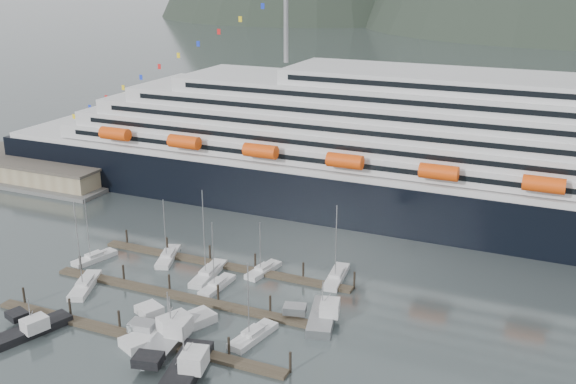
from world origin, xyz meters
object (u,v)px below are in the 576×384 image
at_px(sailboat_b, 85,286).
at_px(sailboat_h, 253,336).
at_px(trawler_b, 171,335).
at_px(trawler_e, 321,315).
at_px(cruise_ship, 469,166).
at_px(sailboat_e, 168,257).
at_px(sailboat_g, 336,277).
at_px(trawler_d, 184,369).
at_px(sailboat_a, 95,258).
at_px(trawler_c, 169,328).
at_px(trawler_a, 31,328).
at_px(sailboat_c, 217,286).
at_px(sailboat_f, 263,271).
at_px(warehouse, 35,170).
at_px(sailboat_d, 208,274).

bearing_deg(sailboat_b, sailboat_h, -117.11).
height_order(trawler_b, trawler_e, trawler_b).
height_order(cruise_ship, sailboat_e, cruise_ship).
relative_size(sailboat_g, trawler_b, 1.15).
bearing_deg(sailboat_b, trawler_e, -103.56).
bearing_deg(cruise_ship, trawler_d, -108.42).
distance_m(sailboat_a, trawler_c, 30.64).
distance_m(trawler_a, trawler_c, 19.70).
bearing_deg(sailboat_c, trawler_b, -170.04).
height_order(sailboat_a, sailboat_h, sailboat_a).
xyz_separation_m(sailboat_f, trawler_c, (-3.62, -23.57, 0.54)).
xyz_separation_m(sailboat_e, trawler_d, (22.03, -29.72, 0.56)).
bearing_deg(sailboat_g, sailboat_e, 91.88).
xyz_separation_m(sailboat_c, sailboat_h, (12.48, -11.77, 0.02)).
bearing_deg(trawler_e, sailboat_e, 59.80).
bearing_deg(sailboat_a, trawler_d, -109.69).
bearing_deg(cruise_ship, trawler_b, -114.86).
height_order(warehouse, sailboat_h, sailboat_h).
bearing_deg(sailboat_b, sailboat_a, 9.35).
distance_m(sailboat_a, trawler_d, 41.36).
distance_m(sailboat_d, trawler_e, 23.87).
height_order(warehouse, trawler_d, trawler_d).
bearing_deg(cruise_ship, trawler_c, -116.47).
bearing_deg(warehouse, sailboat_a, -36.34).
bearing_deg(trawler_d, trawler_e, -41.79).
bearing_deg(sailboat_d, trawler_d, -161.48).
relative_size(sailboat_h, trawler_c, 0.86).
bearing_deg(sailboat_e, sailboat_b, 139.11).
bearing_deg(trawler_b, trawler_c, 32.75).
distance_m(sailboat_b, trawler_b, 23.42).
height_order(sailboat_f, trawler_c, sailboat_f).
bearing_deg(trawler_d, sailboat_d, 11.14).
height_order(trawler_c, trawler_d, trawler_d).
xyz_separation_m(warehouse, trawler_c, (71.17, -49.02, -1.32)).
bearing_deg(trawler_a, trawler_e, -42.39).
height_order(sailboat_d, sailboat_e, sailboat_d).
bearing_deg(sailboat_c, cruise_ship, -31.50).
relative_size(cruise_ship, sailboat_e, 17.39).
bearing_deg(sailboat_d, trawler_c, -172.45).
bearing_deg(trawler_b, sailboat_b, 61.85).
bearing_deg(sailboat_h, trawler_d, 171.08).
distance_m(trawler_c, trawler_e, 22.34).
distance_m(sailboat_f, trawler_d, 31.84).
height_order(cruise_ship, sailboat_f, cruise_ship).
bearing_deg(trawler_a, cruise_ship, -16.12).
bearing_deg(sailboat_a, cruise_ship, -35.41).
bearing_deg(sailboat_c, sailboat_b, 116.55).
xyz_separation_m(trawler_a, trawler_d, (25.57, -0.08, 0.14)).
bearing_deg(warehouse, sailboat_h, -28.75).
bearing_deg(warehouse, sailboat_g, -14.65).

